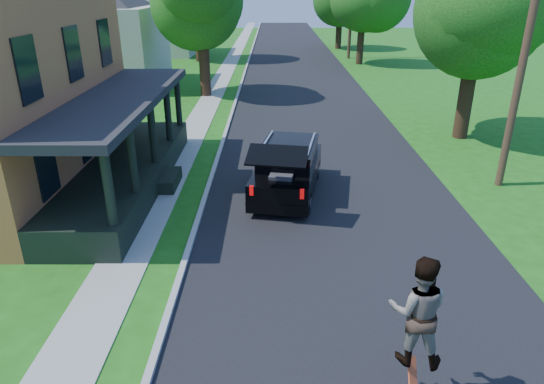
{
  "coord_description": "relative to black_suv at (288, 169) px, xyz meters",
  "views": [
    {
      "loc": [
        -1.87,
        -9.23,
        6.38
      ],
      "look_at": [
        -1.9,
        3.0,
        1.09
      ],
      "focal_mm": 32.0,
      "sensor_mm": 36.0,
      "label": 1
    }
  ],
  "objects": [
    {
      "name": "utility_pole_near",
      "position": [
        7.29,
        0.73,
        4.1
      ],
      "size": [
        1.52,
        0.44,
        9.6
      ],
      "rotation": [
        0.0,
        0.0,
        -0.22
      ],
      "color": "#3F2A1D",
      "rests_on": "ground"
    },
    {
      "name": "sidewalk",
      "position": [
        -4.2,
        14.55,
        -0.84
      ],
      "size": [
        1.3,
        120.0,
        0.03
      ],
      "primitive_type": "cube",
      "color": "#9D9F96",
      "rests_on": "ground"
    },
    {
      "name": "skateboard",
      "position": [
        1.81,
        -8.65,
        -0.4
      ],
      "size": [
        0.22,
        0.63,
        0.56
      ],
      "rotation": [
        0.0,
        0.0,
        0.37
      ],
      "color": "#A0330D",
      "rests_on": "ground"
    },
    {
      "name": "neighbor_house_mid",
      "position": [
        -12.1,
        18.55,
        3.35
      ],
      "size": [
        12.78,
        12.78,
        8.3
      ],
      "color": "beige",
      "rests_on": "ground"
    },
    {
      "name": "skateboarder",
      "position": [
        1.81,
        -8.45,
        0.81
      ],
      "size": [
        1.07,
        0.91,
        1.92
      ],
      "rotation": [
        0.0,
        0.0,
        2.92
      ],
      "color": "black",
      "rests_on": "ground"
    },
    {
      "name": "black_suv",
      "position": [
        0.0,
        0.0,
        0.0
      ],
      "size": [
        2.53,
        4.95,
        2.2
      ],
      "rotation": [
        0.0,
        0.0,
        -0.17
      ],
      "color": "black",
      "rests_on": "ground"
    },
    {
      "name": "utility_pole_far",
      "position": [
        6.46,
        31.2,
        4.09
      ],
      "size": [
        1.78,
        0.31,
        9.54
      ],
      "rotation": [
        0.0,
        0.0,
        0.06
      ],
      "color": "#3F2A1D",
      "rests_on": "ground"
    },
    {
      "name": "street",
      "position": [
        1.4,
        14.55,
        -0.84
      ],
      "size": [
        8.0,
        120.0,
        0.02
      ],
      "primitive_type": "cube",
      "color": "black",
      "rests_on": "ground"
    },
    {
      "name": "ground",
      "position": [
        1.4,
        -5.45,
        -0.84
      ],
      "size": [
        140.0,
        140.0,
        0.0
      ],
      "primitive_type": "plane",
      "color": "#1C5B12",
      "rests_on": "ground"
    },
    {
      "name": "neighbor_house_far",
      "position": [
        -12.1,
        34.55,
        3.35
      ],
      "size": [
        12.78,
        12.78,
        8.3
      ],
      "color": "beige",
      "rests_on": "ground"
    },
    {
      "name": "curb",
      "position": [
        -2.65,
        14.55,
        -0.84
      ],
      "size": [
        0.15,
        120.0,
        0.12
      ],
      "primitive_type": "cube",
      "color": "#A0A09B",
      "rests_on": "ground"
    },
    {
      "name": "front_walk",
      "position": [
        -8.1,
        0.55,
        -0.84
      ],
      "size": [
        6.5,
        1.2,
        0.03
      ],
      "primitive_type": "cube",
      "color": "#9D9F96",
      "rests_on": "ground"
    }
  ]
}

